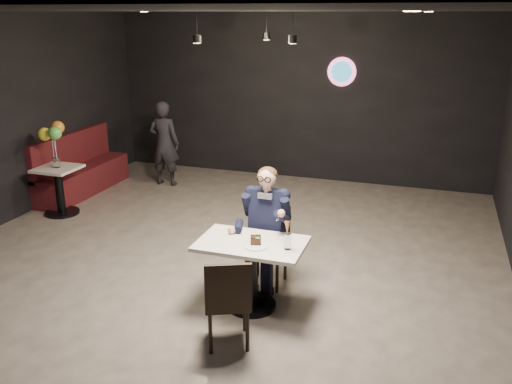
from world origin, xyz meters
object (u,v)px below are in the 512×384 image
(passerby, at_px, (164,143))
(seated_man, at_px, (267,226))
(booth_bench, at_px, (82,164))
(side_table, at_px, (60,191))
(chair_far, at_px, (267,247))
(balloon_vase, at_px, (56,162))
(sundae_glass, at_px, (288,241))
(chair_near, at_px, (228,299))
(main_table, at_px, (252,275))

(passerby, bearing_deg, seated_man, 130.47)
(booth_bench, xyz_separation_m, side_table, (0.30, -1.00, -0.15))
(chair_far, distance_m, balloon_vase, 3.92)
(sundae_glass, bearing_deg, chair_near, -121.76)
(main_table, distance_m, passerby, 4.64)
(side_table, height_order, balloon_vase, balloon_vase)
(chair_near, xyz_separation_m, balloon_vase, (-3.72, 2.41, 0.37))
(chair_far, xyz_separation_m, booth_bench, (-4.02, 2.18, 0.06))
(main_table, xyz_separation_m, balloon_vase, (-3.72, 1.73, 0.45))
(chair_near, height_order, sundae_glass, chair_near)
(chair_far, height_order, chair_near, same)
(balloon_vase, xyz_separation_m, passerby, (0.83, 1.89, -0.06))
(chair_far, relative_size, chair_near, 1.00)
(main_table, xyz_separation_m, side_table, (-3.72, 1.73, -0.00))
(passerby, bearing_deg, sundae_glass, 129.05)
(main_table, relative_size, balloon_vase, 7.18)
(chair_near, relative_size, sundae_glass, 5.60)
(chair_near, bearing_deg, side_table, 123.07)
(side_table, distance_m, balloon_vase, 0.45)
(main_table, relative_size, booth_bench, 0.53)
(seated_man, xyz_separation_m, passerby, (-2.89, 3.06, 0.04))
(chair_far, xyz_separation_m, chair_near, (0.00, -1.23, 0.00))
(chair_far, xyz_separation_m, side_table, (-3.72, 1.18, -0.09))
(chair_near, bearing_deg, passerby, 99.91)
(seated_man, height_order, side_table, seated_man)
(booth_bench, relative_size, side_table, 2.78)
(chair_far, distance_m, passerby, 4.22)
(main_table, height_order, passerby, passerby)
(main_table, distance_m, seated_man, 0.65)
(sundae_glass, distance_m, side_table, 4.50)
(main_table, distance_m, sundae_glass, 0.61)
(chair_far, relative_size, side_table, 1.24)
(main_table, height_order, balloon_vase, balloon_vase)
(booth_bench, bearing_deg, chair_near, -40.32)
(seated_man, bearing_deg, side_table, 162.45)
(chair_near, height_order, booth_bench, booth_bench)
(chair_far, height_order, balloon_vase, chair_far)
(sundae_glass, bearing_deg, booth_bench, 147.86)
(chair_near, distance_m, booth_bench, 5.27)
(chair_far, bearing_deg, seated_man, 90.00)
(booth_bench, xyz_separation_m, balloon_vase, (0.30, -1.00, 0.31))
(main_table, bearing_deg, passerby, 128.63)
(main_table, height_order, chair_near, chair_near)
(seated_man, bearing_deg, balloon_vase, 162.45)
(seated_man, relative_size, side_table, 1.93)
(main_table, xyz_separation_m, chair_far, (0.00, 0.55, 0.09))
(main_table, bearing_deg, chair_near, -90.00)
(main_table, bearing_deg, booth_bench, 145.85)
(main_table, xyz_separation_m, sundae_glass, (0.39, -0.05, 0.46))
(booth_bench, relative_size, balloon_vase, 13.53)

